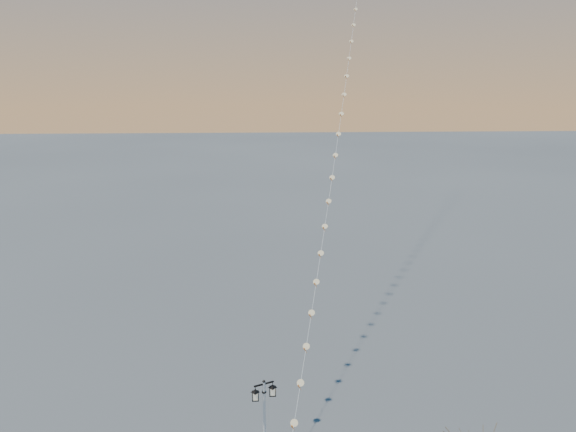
{
  "coord_description": "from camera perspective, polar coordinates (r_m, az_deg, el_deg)",
  "views": [
    {
      "loc": [
        -1.62,
        -18.95,
        16.77
      ],
      "look_at": [
        -0.23,
        8.22,
        9.73
      ],
      "focal_mm": 33.59,
      "sensor_mm": 36.0,
      "label": 1
    }
  ],
  "objects": [
    {
      "name": "street_lamp",
      "position": [
        24.31,
        -2.51,
        -21.18
      ],
      "size": [
        1.13,
        0.72,
        4.68
      ],
      "rotation": [
        0.0,
        0.0,
        0.41
      ],
      "color": "black",
      "rests_on": "ground"
    },
    {
      "name": "kite_train",
      "position": [
        46.22,
        6.81,
        20.67
      ],
      "size": [
        13.54,
        51.27,
        43.77
      ],
      "rotation": [
        0.0,
        0.0,
        0.22
      ],
      "color": "black",
      "rests_on": "ground"
    }
  ]
}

